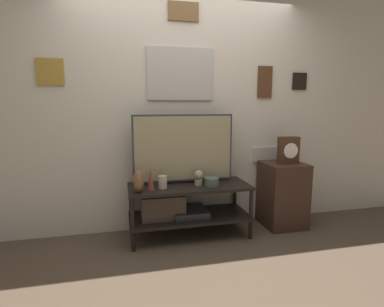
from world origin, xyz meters
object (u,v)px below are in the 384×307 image
(candle_jar, at_px, (163,182))
(mantel_clock, at_px, (288,150))
(television, at_px, (183,148))
(decorative_bust, at_px, (199,177))
(vase_wide_bowl, at_px, (212,182))
(vase_urn_stoneware, at_px, (139,181))
(vase_slim_bronze, at_px, (151,179))

(candle_jar, bearing_deg, mantel_clock, 2.77)
(television, xyz_separation_m, decorative_bust, (0.13, -0.13, -0.29))
(vase_wide_bowl, height_order, decorative_bust, decorative_bust)
(television, height_order, vase_urn_stoneware, television)
(vase_urn_stoneware, distance_m, decorative_bust, 0.64)
(vase_wide_bowl, height_order, candle_jar, candle_jar)
(vase_slim_bronze, xyz_separation_m, vase_urn_stoneware, (-0.12, -0.05, -0.00))
(decorative_bust, bearing_deg, vase_urn_stoneware, -168.77)
(vase_urn_stoneware, distance_m, mantel_clock, 1.69)
(decorative_bust, bearing_deg, candle_jar, -173.93)
(vase_wide_bowl, bearing_deg, vase_urn_stoneware, -175.73)
(vase_slim_bronze, height_order, vase_wide_bowl, vase_slim_bronze)
(television, xyz_separation_m, vase_wide_bowl, (0.26, -0.20, -0.33))
(vase_wide_bowl, distance_m, candle_jar, 0.51)
(television, height_order, vase_wide_bowl, television)
(vase_urn_stoneware, xyz_separation_m, decorative_bust, (0.63, 0.12, -0.03))
(vase_slim_bronze, relative_size, decorative_bust, 1.44)
(television, height_order, mantel_clock, television)
(candle_jar, height_order, mantel_clock, mantel_clock)
(vase_wide_bowl, distance_m, vase_urn_stoneware, 0.75)
(vase_slim_bronze, distance_m, vase_urn_stoneware, 0.13)
(vase_slim_bronze, height_order, vase_urn_stoneware, vase_slim_bronze)
(television, distance_m, candle_jar, 0.43)
(television, relative_size, vase_wide_bowl, 7.11)
(vase_slim_bronze, distance_m, mantel_clock, 1.57)
(vase_urn_stoneware, relative_size, decorative_bust, 1.40)
(decorative_bust, bearing_deg, television, 136.05)
(vase_wide_bowl, height_order, vase_urn_stoneware, vase_urn_stoneware)
(mantel_clock, bearing_deg, candle_jar, -177.23)
(television, height_order, candle_jar, television)
(television, xyz_separation_m, vase_slim_bronze, (-0.37, -0.21, -0.26))
(vase_urn_stoneware, distance_m, candle_jar, 0.26)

